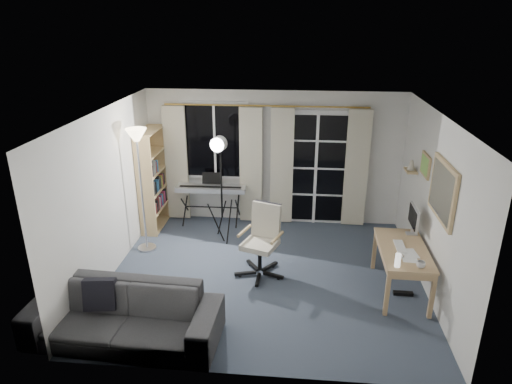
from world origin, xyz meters
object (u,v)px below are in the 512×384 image
torchiere_lamp (138,154)px  studio_light (219,157)px  bookshelf (151,183)px  desk (403,254)px  monitor (413,218)px  sofa (122,307)px  keyboard_piano (211,189)px  mug (421,264)px  office_chair (263,233)px

torchiere_lamp → studio_light: bearing=18.3°
bookshelf → desk: 4.35m
monitor → bookshelf: bearing=164.2°
monitor → sofa: monitor is taller
desk → studio_light: bearing=155.7°
torchiere_lamp → keyboard_piano: bearing=49.5°
bookshelf → monitor: size_ratio=3.76×
bookshelf → keyboard_piano: size_ratio=1.44×
monitor → mug: (-0.10, -0.95, -0.20)m
torchiere_lamp → office_chair: bearing=-14.7°
torchiere_lamp → sofa: size_ratio=0.89×
studio_light → mug: (2.80, -1.75, -0.77)m
studio_light → desk: bearing=-11.0°
bookshelf → keyboard_piano: 1.06m
monitor → sofa: (-3.61, -1.79, -0.48)m
keyboard_piano → sofa: 3.28m
office_chair → monitor: (2.11, 0.10, 0.29)m
keyboard_piano → mug: (3.08, -2.41, 0.04)m
keyboard_piano → studio_light: studio_light is taller
bookshelf → sofa: bearing=-78.7°
bookshelf → torchiere_lamp: 1.13m
sofa → desk: bearing=24.4°
studio_light → desk: (2.70, -1.25, -0.91)m
office_chair → mug: bearing=-3.0°
torchiere_lamp → desk: torchiere_lamp is taller
bookshelf → keyboard_piano: bearing=12.2°
monitor → studio_light: bearing=165.1°
keyboard_piano → office_chair: bearing=-56.5°
desk → monitor: 0.59m
studio_light → mug: studio_light is taller
mug → office_chair: bearing=157.1°
office_chair → monitor: size_ratio=2.21×
office_chair → monitor: bearing=22.6°
office_chair → sofa: office_chair is taller
office_chair → sofa: size_ratio=0.47×
torchiere_lamp → studio_light: torchiere_lamp is taller
desk → sofa: sofa is taller
desk → mug: (0.10, -0.50, 0.14)m
desk → sofa: bearing=-157.9°
office_chair → mug: (2.02, -0.85, 0.10)m
studio_light → monitor: size_ratio=3.90×
torchiere_lamp → sofa: torchiere_lamp is taller
mug → sofa: sofa is taller
keyboard_piano → torchiere_lamp: bearing=-131.4°
studio_light → monitor: 3.06m
torchiere_lamp → desk: (3.87, -0.87, -1.04)m
keyboard_piano → monitor: monitor is taller
studio_light → desk: studio_light is taller
keyboard_piano → mug: keyboard_piano is taller
keyboard_piano → studio_light: bearing=-67.2°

